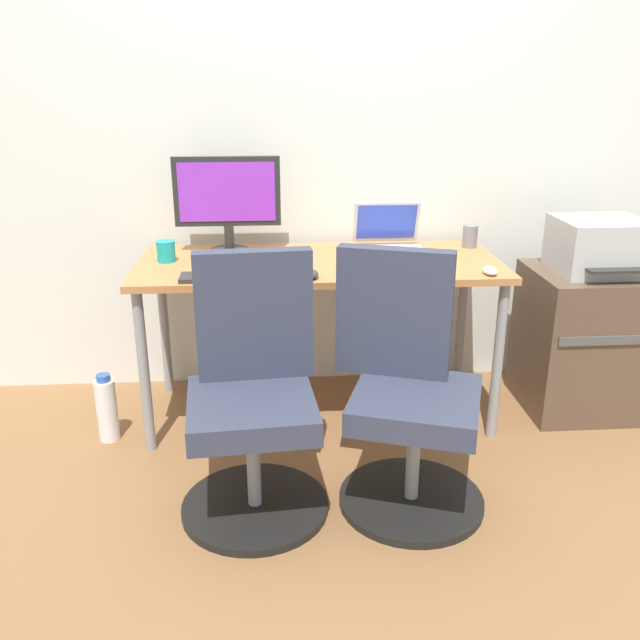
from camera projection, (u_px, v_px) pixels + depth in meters
name	position (u px, v px, depth m)	size (l,w,h in m)	color
ground_plane	(319.00, 411.00, 3.22)	(5.28, 5.28, 0.00)	brown
back_wall	(313.00, 124.00, 3.17)	(4.40, 0.04, 2.60)	silver
desk	(319.00, 276.00, 2.99)	(1.59, 0.68, 0.74)	#B77542
office_chair_left	(253.00, 399.00, 2.41)	(0.54, 0.54, 0.94)	black
office_chair_right	(407.00, 395.00, 2.44)	(0.56, 0.56, 0.94)	black
side_cabinet	(585.00, 340.00, 3.18)	(0.55, 0.51, 0.67)	brown
printer	(599.00, 246.00, 3.02)	(0.38, 0.40, 0.24)	#B7B7B7
water_bottle_on_floor	(107.00, 409.00, 2.93)	(0.09, 0.09, 0.31)	white
desktop_monitor	(227.00, 198.00, 3.04)	(0.48, 0.18, 0.43)	#262626
open_laptop	(389.00, 239.00, 3.12)	(0.31, 0.29, 0.22)	silver
keyboard_by_monitor	(223.00, 277.00, 2.70)	(0.34, 0.12, 0.02)	#2D2D2D
keyboard_by_laptop	(408.00, 266.00, 2.85)	(0.34, 0.12, 0.02)	#B7B7B7
mouse_by_monitor	(312.00, 274.00, 2.71)	(0.06, 0.10, 0.03)	#2D2D2D
mouse_by_laptop	(490.00, 271.00, 2.76)	(0.06, 0.10, 0.03)	silver
coffee_mug	(166.00, 251.00, 2.94)	(0.08, 0.08, 0.09)	teal
pen_cup	(470.00, 236.00, 3.19)	(0.07, 0.07, 0.10)	slate
phone_near_monitor	(348.00, 268.00, 2.84)	(0.07, 0.14, 0.01)	black
notebook	(254.00, 263.00, 2.89)	(0.21, 0.15, 0.03)	yellow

